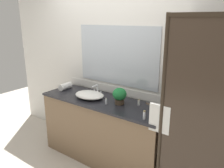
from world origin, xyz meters
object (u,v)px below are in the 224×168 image
at_px(sink_basin, 89,95).
at_px(amenity_bottle_conditioner, 106,101).
at_px(faucet, 97,91).
at_px(potted_plant, 120,95).
at_px(amenity_bottle_shampoo, 144,115).
at_px(rolled_towel_near_edge, 65,86).
at_px(amenity_bottle_lotion, 139,102).

distance_m(sink_basin, amenity_bottle_conditioner, 0.33).
relative_size(faucet, potted_plant, 0.80).
bearing_deg(amenity_bottle_shampoo, amenity_bottle_conditioner, 169.86).
relative_size(amenity_bottle_conditioner, rolled_towel_near_edge, 0.36).
distance_m(faucet, amenity_bottle_shampoo, 0.98).
bearing_deg(rolled_towel_near_edge, faucet, 9.24).
xyz_separation_m(amenity_bottle_shampoo, rolled_towel_near_edge, (-1.48, 0.24, 0.00)).
distance_m(potted_plant, amenity_bottle_lotion, 0.26).
bearing_deg(amenity_bottle_lotion, sink_basin, -166.49).
height_order(faucet, rolled_towel_near_edge, faucet).
relative_size(sink_basin, amenity_bottle_conditioner, 5.45).
xyz_separation_m(sink_basin, potted_plant, (0.46, 0.05, 0.08)).
bearing_deg(amenity_bottle_shampoo, faucet, 160.64).
bearing_deg(amenity_bottle_lotion, amenity_bottle_conditioner, -148.48).
bearing_deg(amenity_bottle_lotion, rolled_towel_near_edge, -175.89).
xyz_separation_m(amenity_bottle_conditioner, rolled_towel_near_edge, (-0.88, 0.13, 0.01)).
bearing_deg(amenity_bottle_lotion, potted_plant, -153.00).
bearing_deg(faucet, rolled_towel_near_edge, -170.76).
relative_size(faucet, amenity_bottle_lotion, 2.20).
distance_m(potted_plant, amenity_bottle_conditioner, 0.19).
bearing_deg(amenity_bottle_conditioner, amenity_bottle_shampoo, -10.14).
bearing_deg(amenity_bottle_conditioner, amenity_bottle_lotion, 31.52).
bearing_deg(amenity_bottle_shampoo, rolled_towel_near_edge, 170.96).
height_order(amenity_bottle_conditioner, amenity_bottle_lotion, amenity_bottle_conditioner).
height_order(faucet, amenity_bottle_shampoo, faucet).
relative_size(amenity_bottle_shampoo, amenity_bottle_lotion, 1.30).
bearing_deg(faucet, potted_plant, -13.74).
bearing_deg(amenity_bottle_lotion, faucet, 179.87).
bearing_deg(rolled_towel_near_edge, amenity_bottle_lotion, 4.11).
bearing_deg(amenity_bottle_shampoo, amenity_bottle_lotion, 127.46).
distance_m(faucet, amenity_bottle_conditioner, 0.39).
xyz_separation_m(sink_basin, amenity_bottle_conditioner, (0.33, -0.05, -0.01)).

